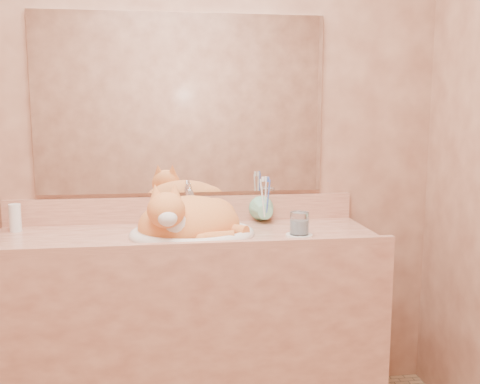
{
  "coord_description": "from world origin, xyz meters",
  "views": [
    {
      "loc": [
        -0.07,
        -1.47,
        1.36
      ],
      "look_at": [
        0.23,
        0.7,
        1.03
      ],
      "focal_mm": 40.0,
      "sensor_mm": 36.0,
      "label": 1
    }
  ],
  "objects": [
    {
      "name": "water_glass",
      "position": [
        0.46,
        0.62,
        0.91
      ],
      "size": [
        0.08,
        0.08,
        0.09
      ],
      "primitive_type": "cylinder",
      "color": "silver",
      "rests_on": "saucer"
    },
    {
      "name": "saucer",
      "position": [
        0.46,
        0.62,
        0.85
      ],
      "size": [
        0.11,
        0.11,
        0.01
      ],
      "primitive_type": "cylinder",
      "color": "white",
      "rests_on": "vanity_counter"
    },
    {
      "name": "wall_back",
      "position": [
        0.0,
        1.0,
        1.25
      ],
      "size": [
        2.4,
        0.02,
        2.5
      ],
      "primitive_type": "cube",
      "color": "brown",
      "rests_on": "ground"
    },
    {
      "name": "vanity_counter",
      "position": [
        0.0,
        0.72,
        0.42
      ],
      "size": [
        1.6,
        0.55,
        0.85
      ],
      "primitive_type": null,
      "color": "#9C5A46",
      "rests_on": "floor"
    },
    {
      "name": "toothbrush_cup",
      "position": [
        0.37,
        0.87,
        0.9
      ],
      "size": [
        0.12,
        0.12,
        0.11
      ],
      "primitive_type": "imported",
      "rotation": [
        0.0,
        0.0,
        0.01
      ],
      "color": "#7BC6A0",
      "rests_on": "vanity_counter"
    },
    {
      "name": "toothbrushes",
      "position": [
        0.37,
        0.87,
        0.98
      ],
      "size": [
        0.04,
        0.04,
        0.22
      ],
      "primitive_type": null,
      "color": "white",
      "rests_on": "toothbrush_cup"
    },
    {
      "name": "cat",
      "position": [
        0.01,
        0.7,
        0.92
      ],
      "size": [
        0.5,
        0.44,
        0.24
      ],
      "primitive_type": null,
      "rotation": [
        0.0,
        0.0,
        0.22
      ],
      "color": "orange",
      "rests_on": "sink_basin"
    },
    {
      "name": "soap_dispenser",
      "position": [
        0.09,
        0.82,
        0.94
      ],
      "size": [
        0.09,
        0.09,
        0.18
      ],
      "primitive_type": "imported",
      "rotation": [
        0.0,
        0.0,
        -0.12
      ],
      "color": "#7BC6A0",
      "rests_on": "vanity_counter"
    },
    {
      "name": "sink_basin",
      "position": [
        0.03,
        0.7,
        0.93
      ],
      "size": [
        0.56,
        0.49,
        0.16
      ],
      "primitive_type": null,
      "rotation": [
        0.0,
        0.0,
        0.14
      ],
      "color": "white",
      "rests_on": "vanity_counter"
    },
    {
      "name": "mirror",
      "position": [
        0.0,
        0.99,
        1.39
      ],
      "size": [
        1.3,
        0.02,
        0.8
      ],
      "primitive_type": "cube",
      "color": "white",
      "rests_on": "wall_back"
    },
    {
      "name": "lotion_bottle",
      "position": [
        -0.72,
        0.88,
        0.91
      ],
      "size": [
        0.05,
        0.05,
        0.12
      ],
      "primitive_type": "cylinder",
      "color": "white",
      "rests_on": "vanity_counter"
    },
    {
      "name": "wall_front",
      "position": [
        0.0,
        -1.0,
        1.25
      ],
      "size": [
        2.4,
        0.02,
        2.5
      ],
      "primitive_type": "cube",
      "color": "brown",
      "rests_on": "ground"
    },
    {
      "name": "faucet",
      "position": [
        0.03,
        0.9,
        0.94
      ],
      "size": [
        0.08,
        0.13,
        0.18
      ],
      "primitive_type": null,
      "rotation": [
        0.0,
        0.0,
        -0.32
      ],
      "color": "white",
      "rests_on": "vanity_counter"
    }
  ]
}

